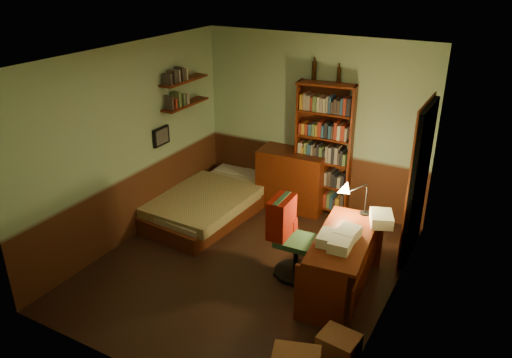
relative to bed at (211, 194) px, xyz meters
The scene contains 23 objects.
floor 1.55m from the bed, 39.69° to the right, with size 3.50×4.00×0.02m, color black.
ceiling 2.75m from the bed, 39.69° to the right, with size 3.50×4.00×0.02m, color silver.
wall_back 1.85m from the bed, 41.66° to the left, with size 3.50×0.02×2.60m, color #92B38C.
wall_left 1.50m from the bed, 121.36° to the right, with size 0.02×4.00×2.60m, color #92B38C.
wall_right 3.24m from the bed, 18.32° to the right, with size 0.02×4.00×2.60m, color #92B38C.
wall_front 3.35m from the bed, 68.58° to the right, with size 3.50×0.02×2.60m, color #92B38C.
doorway 2.99m from the bed, ahead, with size 0.06×0.90×2.00m, color black.
door_trim 2.95m from the bed, ahead, with size 0.02×0.98×2.08m, color #4B1E0E.
bed is the anchor object (origin of this frame).
dresser 1.26m from the bed, 39.29° to the left, with size 1.03×0.51×0.91m, color #531B0A.
mini_stereo 1.59m from the bed, 39.45° to the left, with size 0.25×0.19×0.13m, color #B2B2B7.
bookshelf 1.79m from the bed, 32.00° to the left, with size 0.84×0.26×1.97m, color #531B0A.
bottle_left 2.35m from the bed, 40.45° to the left, with size 0.07×0.07×0.26m, color black.
bottle_right 2.53m from the bed, 32.92° to the left, with size 0.06×0.06×0.21m, color black.
desk 2.54m from the bed, 20.65° to the right, with size 0.57×1.37×0.73m, color #531B0A.
paper_stack 2.73m from the bed, ahead, with size 0.24×0.33×0.13m, color silver.
desk_lamp 2.53m from the bed, ahead, with size 0.16×0.16×0.54m, color black.
office_chair 1.98m from the bed, 25.25° to the right, with size 0.44×0.39×0.88m, color #2F5735.
red_jacket 2.31m from the bed, 22.57° to the right, with size 0.22×0.41×0.48m, color #A0170A.
wall_shelf_lower 1.38m from the bed, 164.58° to the left, with size 0.20×0.90×0.03m, color #531B0A.
wall_shelf_upper 1.71m from the bed, 164.58° to the left, with size 0.20×0.90×0.03m, color #531B0A.
framed_picture 1.15m from the bed, 146.13° to the right, with size 0.04×0.32×0.26m, color black.
cardboard_box_b 3.33m from the bed, 34.77° to the right, with size 0.36×0.30×0.26m, color #925A38.
Camera 1 is at (2.66, -4.57, 3.57)m, focal length 35.00 mm.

